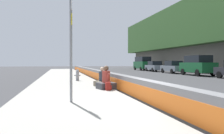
{
  "coord_description": "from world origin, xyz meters",
  "views": [
    {
      "loc": [
        -7.32,
        3.11,
        1.5
      ],
      "look_at": [
        8.47,
        -0.59,
        1.16
      ],
      "focal_mm": 35.84,
      "sensor_mm": 36.0,
      "label": 1
    }
  ],
  "objects_px": {
    "route_sign_post": "(71,41)",
    "seated_person_middle": "(102,80)",
    "fire_hydrant": "(77,75)",
    "backpack": "(108,86)",
    "parked_car_fourth": "(197,65)",
    "parked_car_farther": "(143,63)",
    "parked_car_far": "(155,66)",
    "seated_person_foreground": "(106,82)",
    "parked_car_midline": "(173,67)"
  },
  "relations": [
    {
      "from": "route_sign_post",
      "to": "seated_person_middle",
      "type": "height_order",
      "value": "route_sign_post"
    },
    {
      "from": "fire_hydrant",
      "to": "backpack",
      "type": "bearing_deg",
      "value": -170.86
    },
    {
      "from": "route_sign_post",
      "to": "fire_hydrant",
      "type": "height_order",
      "value": "route_sign_post"
    },
    {
      "from": "fire_hydrant",
      "to": "parked_car_fourth",
      "type": "relative_size",
      "value": 0.18
    },
    {
      "from": "parked_car_farther",
      "to": "parked_car_far",
      "type": "bearing_deg",
      "value": 179.27
    },
    {
      "from": "seated_person_foreground",
      "to": "parked_car_farther",
      "type": "relative_size",
      "value": 0.23
    },
    {
      "from": "seated_person_middle",
      "to": "parked_car_far",
      "type": "distance_m",
      "value": 25.28
    },
    {
      "from": "parked_car_fourth",
      "to": "parked_car_farther",
      "type": "xyz_separation_m",
      "value": [
        17.33,
        -0.02,
        0.17
      ]
    },
    {
      "from": "parked_car_midline",
      "to": "parked_car_fourth",
      "type": "bearing_deg",
      "value": -179.36
    },
    {
      "from": "backpack",
      "to": "parked_car_farther",
      "type": "relative_size",
      "value": 0.08
    },
    {
      "from": "seated_person_foreground",
      "to": "parked_car_fourth",
      "type": "bearing_deg",
      "value": -48.79
    },
    {
      "from": "seated_person_foreground",
      "to": "seated_person_middle",
      "type": "relative_size",
      "value": 1.09
    },
    {
      "from": "seated_person_foreground",
      "to": "backpack",
      "type": "height_order",
      "value": "seated_person_foreground"
    },
    {
      "from": "seated_person_middle",
      "to": "parked_car_midline",
      "type": "distance_m",
      "value": 20.16
    },
    {
      "from": "parked_car_farther",
      "to": "backpack",
      "type": "bearing_deg",
      "value": 156.02
    },
    {
      "from": "parked_car_farther",
      "to": "parked_car_fourth",
      "type": "bearing_deg",
      "value": 179.92
    },
    {
      "from": "backpack",
      "to": "parked_car_fourth",
      "type": "height_order",
      "value": "parked_car_fourth"
    },
    {
      "from": "seated_person_middle",
      "to": "backpack",
      "type": "bearing_deg",
      "value": 177.8
    },
    {
      "from": "route_sign_post",
      "to": "parked_car_midline",
      "type": "bearing_deg",
      "value": -36.17
    },
    {
      "from": "backpack",
      "to": "parked_car_fourth",
      "type": "xyz_separation_m",
      "value": [
        11.97,
        -13.01,
        0.85
      ]
    },
    {
      "from": "parked_car_farther",
      "to": "route_sign_post",
      "type": "bearing_deg",
      "value": 155.09
    },
    {
      "from": "parked_car_fourth",
      "to": "parked_car_midline",
      "type": "distance_m",
      "value": 5.49
    },
    {
      "from": "parked_car_midline",
      "to": "seated_person_middle",
      "type": "bearing_deg",
      "value": 140.32
    },
    {
      "from": "backpack",
      "to": "parked_car_midline",
      "type": "height_order",
      "value": "parked_car_midline"
    },
    {
      "from": "parked_car_far",
      "to": "seated_person_middle",
      "type": "bearing_deg",
      "value": 149.35
    },
    {
      "from": "seated_person_middle",
      "to": "backpack",
      "type": "relative_size",
      "value": 2.73
    },
    {
      "from": "route_sign_post",
      "to": "parked_car_far",
      "type": "xyz_separation_m",
      "value": [
        26.54,
        -14.86,
        -1.35
      ]
    },
    {
      "from": "route_sign_post",
      "to": "parked_car_fourth",
      "type": "relative_size",
      "value": 0.74
    },
    {
      "from": "seated_person_foreground",
      "to": "parked_car_far",
      "type": "bearing_deg",
      "value": -29.27
    },
    {
      "from": "route_sign_post",
      "to": "seated_person_middle",
      "type": "relative_size",
      "value": 3.29
    },
    {
      "from": "seated_person_middle",
      "to": "parked_car_fourth",
      "type": "xyz_separation_m",
      "value": [
        10.03,
        -12.93,
        0.7
      ]
    },
    {
      "from": "parked_car_fourth",
      "to": "parked_car_midline",
      "type": "xyz_separation_m",
      "value": [
        5.48,
        0.06,
        -0.32
      ]
    },
    {
      "from": "seated_person_foreground",
      "to": "fire_hydrant",
      "type": "bearing_deg",
      "value": 10.39
    },
    {
      "from": "route_sign_post",
      "to": "parked_car_farther",
      "type": "bearing_deg",
      "value": -24.91
    },
    {
      "from": "seated_person_foreground",
      "to": "parked_car_far",
      "type": "height_order",
      "value": "parked_car_far"
    },
    {
      "from": "route_sign_post",
      "to": "parked_car_far",
      "type": "distance_m",
      "value": 30.45
    },
    {
      "from": "parked_car_far",
      "to": "parked_car_farther",
      "type": "height_order",
      "value": "parked_car_farther"
    },
    {
      "from": "fire_hydrant",
      "to": "parked_car_fourth",
      "type": "xyz_separation_m",
      "value": [
        5.77,
        -14.0,
        0.6
      ]
    },
    {
      "from": "fire_hydrant",
      "to": "parked_car_farther",
      "type": "xyz_separation_m",
      "value": [
        23.1,
        -14.03,
        0.77
      ]
    },
    {
      "from": "seated_person_middle",
      "to": "parked_car_far",
      "type": "xyz_separation_m",
      "value": [
        21.74,
        -12.89,
        0.38
      ]
    },
    {
      "from": "parked_car_fourth",
      "to": "parked_car_farther",
      "type": "height_order",
      "value": "parked_car_farther"
    },
    {
      "from": "route_sign_post",
      "to": "seated_person_middle",
      "type": "distance_m",
      "value": 5.47
    },
    {
      "from": "parked_car_midline",
      "to": "parked_car_far",
      "type": "height_order",
      "value": "same"
    },
    {
      "from": "parked_car_fourth",
      "to": "parked_car_farther",
      "type": "bearing_deg",
      "value": -0.08
    },
    {
      "from": "parked_car_far",
      "to": "parked_car_farther",
      "type": "bearing_deg",
      "value": -0.73
    },
    {
      "from": "backpack",
      "to": "parked_car_far",
      "type": "xyz_separation_m",
      "value": [
        23.68,
        -12.96,
        0.53
      ]
    },
    {
      "from": "backpack",
      "to": "parked_car_far",
      "type": "distance_m",
      "value": 27.0
    },
    {
      "from": "fire_hydrant",
      "to": "parked_car_far",
      "type": "relative_size",
      "value": 0.19
    },
    {
      "from": "parked_car_farther",
      "to": "fire_hydrant",
      "type": "bearing_deg",
      "value": 148.73
    },
    {
      "from": "seated_person_middle",
      "to": "parked_car_fourth",
      "type": "relative_size",
      "value": 0.23
    }
  ]
}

